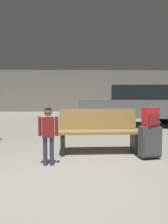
{
  "coord_description": "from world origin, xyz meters",
  "views": [
    {
      "loc": [
        0.12,
        -3.15,
        1.19
      ],
      "look_at": [
        0.27,
        1.3,
        0.85
      ],
      "focal_mm": 37.76,
      "sensor_mm": 36.0,
      "label": 1
    }
  ],
  "objects_px": {
    "backpack_bright": "(151,117)",
    "bench": "(99,131)",
    "suitcase": "(150,142)",
    "parked_car_near": "(136,104)",
    "child": "(48,130)"
  },
  "relations": [
    {
      "from": "suitcase",
      "to": "bench",
      "type": "bearing_deg",
      "value": 151.61
    },
    {
      "from": "suitcase",
      "to": "parked_car_near",
      "type": "bearing_deg",
      "value": 78.68
    },
    {
      "from": "backpack_bright",
      "to": "bench",
      "type": "bearing_deg",
      "value": 151.64
    },
    {
      "from": "backpack_bright",
      "to": "parked_car_near",
      "type": "height_order",
      "value": "parked_car_near"
    },
    {
      "from": "suitcase",
      "to": "backpack_bright",
      "type": "bearing_deg",
      "value": -4.21
    },
    {
      "from": "bench",
      "to": "suitcase",
      "type": "xyz_separation_m",
      "value": [
        0.9,
        -0.49,
        -0.12
      ]
    },
    {
      "from": "bench",
      "to": "suitcase",
      "type": "distance_m",
      "value": 1.03
    },
    {
      "from": "bench",
      "to": "backpack_bright",
      "type": "bearing_deg",
      "value": -28.36
    },
    {
      "from": "suitcase",
      "to": "parked_car_near",
      "type": "xyz_separation_m",
      "value": [
        0.91,
        4.57,
        0.48
      ]
    },
    {
      "from": "child",
      "to": "parked_car_near",
      "type": "xyz_separation_m",
      "value": [
        2.73,
        4.9,
        0.2
      ]
    },
    {
      "from": "bench",
      "to": "backpack_bright",
      "type": "xyz_separation_m",
      "value": [
        0.9,
        -0.49,
        0.33
      ]
    },
    {
      "from": "backpack_bright",
      "to": "suitcase",
      "type": "bearing_deg",
      "value": 175.79
    },
    {
      "from": "child",
      "to": "parked_car_near",
      "type": "relative_size",
      "value": 0.23
    },
    {
      "from": "suitcase",
      "to": "parked_car_near",
      "type": "relative_size",
      "value": 0.14
    },
    {
      "from": "suitcase",
      "to": "parked_car_near",
      "type": "distance_m",
      "value": 4.68
    }
  ]
}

